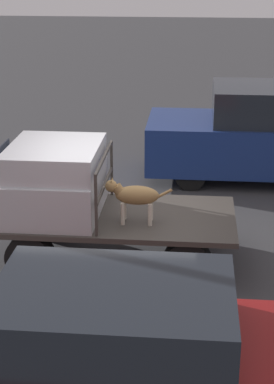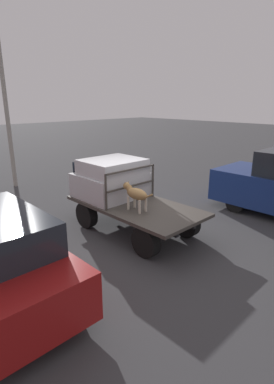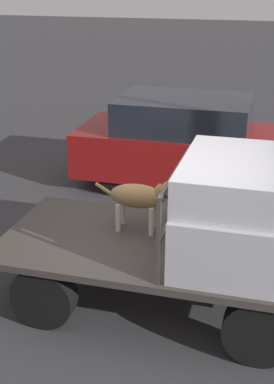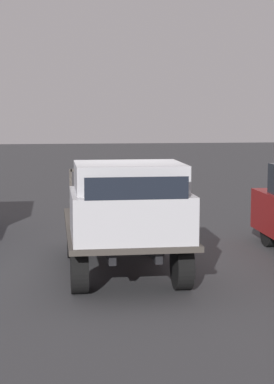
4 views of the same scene
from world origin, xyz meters
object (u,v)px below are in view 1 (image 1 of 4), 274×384
at_px(parked_pickup_far, 267,134).
at_px(flatbed_truck, 114,227).
at_px(dog, 133,195).
at_px(parked_sedan, 99,359).

bearing_deg(parked_pickup_far, flatbed_truck, 61.77).
relative_size(dog, parked_pickup_far, 0.21).
height_order(parked_sedan, parked_pickup_far, parked_pickup_far).
relative_size(flatbed_truck, dog, 3.62).
bearing_deg(flatbed_truck, parked_sedan, 95.01).
xyz_separation_m(flatbed_truck, parked_sedan, (-0.33, 3.73, 0.25)).
xyz_separation_m(flatbed_truck, parked_pickup_far, (-2.67, -4.13, 0.40)).
xyz_separation_m(flatbed_truck, dog, (-0.32, 0.28, 0.64)).
bearing_deg(dog, flatbed_truck, -40.82).
relative_size(flatbed_truck, parked_sedan, 0.89).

